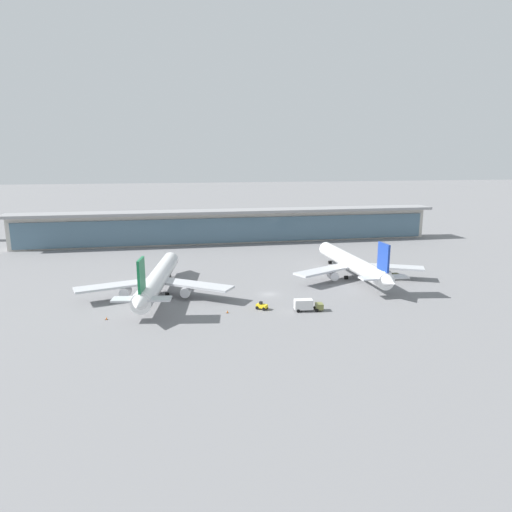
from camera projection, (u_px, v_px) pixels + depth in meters
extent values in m
plane|color=slate|center=(269.00, 294.00, 130.92)|extent=(1200.00, 1200.00, 0.00)
cylinder|color=white|center=(158.00, 278.00, 130.03)|extent=(12.34, 48.07, 5.05)
cone|color=white|center=(172.00, 258.00, 155.38)|extent=(5.59, 5.25, 4.95)
cone|color=white|center=(139.00, 305.00, 104.82)|extent=(5.34, 6.18, 4.54)
cube|color=black|center=(170.00, 258.00, 152.38)|extent=(4.06, 2.65, 0.61)
cube|color=#B7BABF|center=(116.00, 286.00, 125.57)|extent=(22.43, 11.74, 0.61)
cube|color=#B7BABF|center=(195.00, 285.00, 126.28)|extent=(21.04, 17.00, 0.61)
cylinder|color=silver|center=(125.00, 292.00, 125.53)|extent=(3.31, 4.04, 2.78)
cylinder|color=silver|center=(186.00, 291.00, 126.07)|extent=(3.31, 4.04, 2.78)
cube|color=#14703D|center=(141.00, 275.00, 107.84)|extent=(1.54, 6.11, 7.83)
cube|color=#B7BABF|center=(142.00, 299.00, 108.19)|extent=(14.35, 5.92, 0.44)
cylinder|color=black|center=(147.00, 295.00, 128.27)|extent=(1.22, 1.36, 1.22)
cylinder|color=black|center=(167.00, 295.00, 128.46)|extent=(1.22, 1.36, 1.22)
cylinder|color=black|center=(169.00, 275.00, 149.62)|extent=(1.22, 1.36, 1.22)
cylinder|color=white|center=(352.00, 263.00, 148.97)|extent=(5.97, 47.95, 5.05)
cone|color=white|center=(324.00, 248.00, 173.80)|extent=(5.03, 4.64, 4.95)
cone|color=white|center=(390.00, 282.00, 124.28)|extent=(4.65, 5.64, 4.54)
cube|color=black|center=(327.00, 247.00, 170.85)|extent=(3.82, 2.16, 0.61)
cube|color=#B7BABF|center=(325.00, 270.00, 142.77)|extent=(21.90, 14.87, 0.61)
cube|color=#B7BABF|center=(388.00, 267.00, 147.14)|extent=(22.08, 14.21, 0.61)
cylinder|color=silver|center=(333.00, 275.00, 143.18)|extent=(2.85, 3.71, 2.78)
cylinder|color=silver|center=(381.00, 273.00, 146.50)|extent=(2.85, 3.71, 2.78)
cube|color=#193899|center=(384.00, 257.00, 127.22)|extent=(0.73, 6.10, 7.83)
cube|color=#B7BABF|center=(384.00, 278.00, 127.58)|extent=(13.99, 4.10, 0.44)
cylinder|color=black|center=(346.00, 277.00, 146.80)|extent=(1.07, 1.24, 1.22)
cylinder|color=black|center=(362.00, 277.00, 147.92)|extent=(1.07, 1.24, 1.22)
cylinder|color=black|center=(330.00, 262.00, 168.17)|extent=(1.07, 1.24, 1.22)
cube|color=olive|center=(396.00, 276.00, 146.50)|extent=(2.03, 2.43, 1.50)
cylinder|color=silver|center=(382.00, 274.00, 145.54)|extent=(5.63, 2.18, 2.10)
cylinder|color=black|center=(391.00, 277.00, 147.56)|extent=(0.90, 0.29, 0.90)
cylinder|color=black|center=(395.00, 279.00, 145.44)|extent=(0.90, 0.29, 0.90)
cylinder|color=black|center=(375.00, 278.00, 146.60)|extent=(0.90, 0.29, 0.90)
cylinder|color=black|center=(378.00, 280.00, 144.47)|extent=(0.90, 0.29, 0.90)
cube|color=olive|center=(319.00, 306.00, 116.60)|extent=(2.00, 2.45, 1.50)
cube|color=black|center=(322.00, 305.00, 116.62)|extent=(0.30, 2.07, 0.70)
cube|color=silver|center=(303.00, 304.00, 116.07)|extent=(4.79, 2.70, 2.50)
cylinder|color=black|center=(315.00, 308.00, 117.72)|extent=(0.92, 0.36, 0.90)
cylinder|color=black|center=(317.00, 310.00, 115.66)|extent=(0.92, 0.36, 0.90)
cylinder|color=black|center=(297.00, 308.00, 117.25)|extent=(0.92, 0.36, 0.90)
cylinder|color=black|center=(298.00, 311.00, 115.20)|extent=(0.92, 0.36, 0.90)
cube|color=yellow|center=(262.00, 306.00, 117.71)|extent=(3.10, 2.96, 0.90)
cube|color=black|center=(261.00, 303.00, 117.69)|extent=(0.99, 0.99, 0.70)
cylinder|color=black|center=(267.00, 307.00, 117.93)|extent=(0.86, 0.80, 0.90)
cylinder|color=black|center=(264.00, 309.00, 116.72)|extent=(0.86, 0.80, 0.90)
cylinder|color=black|center=(260.00, 306.00, 118.88)|extent=(0.86, 0.80, 0.90)
cylinder|color=black|center=(257.00, 308.00, 117.68)|extent=(0.86, 0.80, 0.90)
cube|color=beige|center=(230.00, 227.00, 209.68)|extent=(188.45, 8.00, 14.00)
cube|color=slate|center=(232.00, 230.00, 205.69)|extent=(184.68, 0.50, 11.20)
cube|color=gray|center=(231.00, 211.00, 206.15)|extent=(192.22, 12.80, 1.20)
cone|color=orange|center=(106.00, 318.00, 110.31)|extent=(0.44, 0.44, 0.70)
cube|color=black|center=(107.00, 320.00, 110.38)|extent=(0.62, 0.62, 0.04)
cone|color=orange|center=(227.00, 312.00, 115.07)|extent=(0.44, 0.44, 0.70)
cube|color=black|center=(227.00, 313.00, 115.14)|extent=(0.62, 0.62, 0.04)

